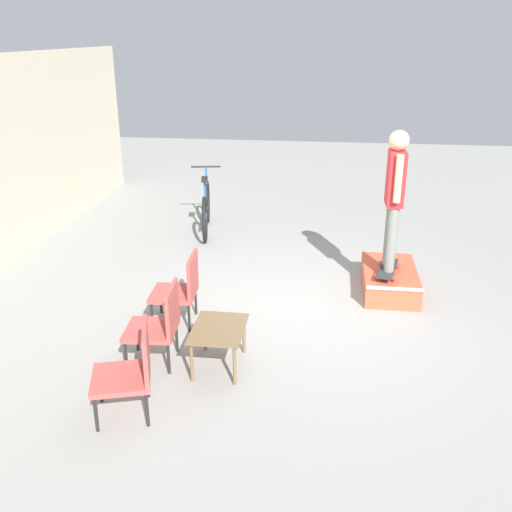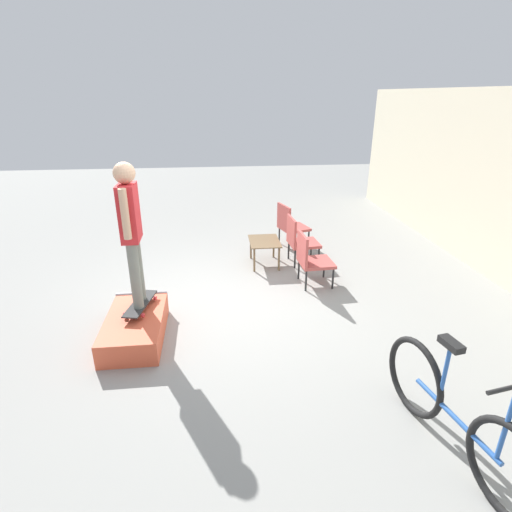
% 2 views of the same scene
% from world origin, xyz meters
% --- Properties ---
extents(ground_plane, '(24.00, 24.00, 0.00)m').
position_xyz_m(ground_plane, '(0.00, 0.00, 0.00)').
color(ground_plane, gray).
extents(skate_ramp_box, '(1.29, 0.70, 0.33)m').
position_xyz_m(skate_ramp_box, '(0.80, -1.16, 0.15)').
color(skate_ramp_box, '#DB5638').
rests_on(skate_ramp_box, ground_plane).
extents(skateboard_on_ramp, '(0.75, 0.36, 0.07)m').
position_xyz_m(skateboard_on_ramp, '(0.63, -1.10, 0.39)').
color(skateboard_on_ramp, '#2D2D2D').
rests_on(skateboard_on_ramp, skate_ramp_box).
extents(person_skater, '(0.57, 0.25, 1.79)m').
position_xyz_m(person_skater, '(0.63, -1.10, 1.46)').
color(person_skater, gray).
rests_on(person_skater, skateboard_on_ramp).
extents(coffee_table, '(0.72, 0.53, 0.45)m').
position_xyz_m(coffee_table, '(-1.37, 0.77, 0.39)').
color(coffee_table, brown).
rests_on(coffee_table, ground_plane).
extents(patio_chair_left, '(0.65, 0.65, 0.87)m').
position_xyz_m(patio_chair_left, '(-2.24, 1.40, 0.47)').
color(patio_chair_left, black).
rests_on(patio_chair_left, ground_plane).
extents(patio_chair_center, '(0.56, 0.56, 0.87)m').
position_xyz_m(patio_chair_center, '(-1.36, 1.40, 0.47)').
color(patio_chair_center, black).
rests_on(patio_chair_center, ground_plane).
extents(patio_chair_right, '(0.55, 0.55, 0.87)m').
position_xyz_m(patio_chair_right, '(-0.46, 1.40, 0.47)').
color(patio_chair_right, black).
rests_on(patio_chair_right, ground_plane).
extents(bicycle, '(1.82, 0.52, 1.07)m').
position_xyz_m(bicycle, '(2.90, 1.82, 0.41)').
color(bicycle, black).
rests_on(bicycle, ground_plane).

